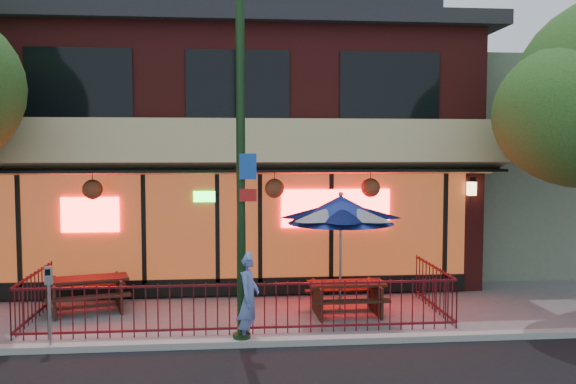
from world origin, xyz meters
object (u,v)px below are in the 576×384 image
at_px(street_light, 241,169).
at_px(patio_umbrella, 341,210).
at_px(parking_meter_near, 49,294).
at_px(picnic_table_right, 346,293).
at_px(picnic_table_left, 87,289).
at_px(pedestrian, 248,298).

xyz_separation_m(street_light, patio_umbrella, (2.15, 2.03, -0.93)).
relative_size(street_light, parking_meter_near, 4.71).
bearing_deg(parking_meter_near, patio_umbrella, 21.11).
bearing_deg(picnic_table_right, street_light, -140.90).
xyz_separation_m(picnic_table_left, picnic_table_right, (5.54, -0.76, -0.03)).
height_order(picnic_table_left, picnic_table_right, picnic_table_left).
relative_size(picnic_table_right, parking_meter_near, 1.10).
distance_m(street_light, parking_meter_near, 3.94).
height_order(street_light, parking_meter_near, street_light).
relative_size(street_light, picnic_table_left, 3.51).
relative_size(street_light, picnic_table_right, 4.27).
bearing_deg(parking_meter_near, picnic_table_left, 89.64).
bearing_deg(patio_umbrella, picnic_table_right, -65.07).
bearing_deg(picnic_table_left, street_light, -38.18).
relative_size(picnic_table_right, pedestrian, 0.98).
height_order(street_light, pedestrian, street_light).
height_order(street_light, picnic_table_right, street_light).
xyz_separation_m(street_light, picnic_table_right, (2.25, 1.83, -2.70)).
bearing_deg(picnic_table_left, pedestrian, -36.66).
relative_size(patio_umbrella, pedestrian, 1.55).
relative_size(pedestrian, parking_meter_near, 1.13).
bearing_deg(picnic_table_right, pedestrian, -140.26).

